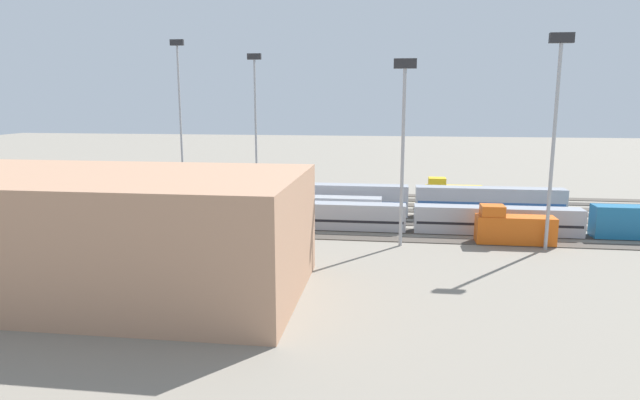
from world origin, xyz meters
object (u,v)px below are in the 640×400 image
Objects in this scene: train_on_track_5 at (233,206)px; light_mast_3 at (403,127)px; light_mast_0 at (179,97)px; light_mast_2 at (255,105)px; light_mast_1 at (556,114)px; train_on_track_4 at (412,201)px; maintenance_shed at (65,231)px; train_on_track_6 at (312,215)px; train_on_track_2 at (452,194)px; train_on_track_7 at (513,228)px.

train_on_track_5 is 32.30m from light_mast_3.
light_mast_2 is at bearing 178.54° from light_mast_0.
light_mast_2 is (47.63, -39.31, 0.74)m from light_mast_1.
light_mast_2 reaches higher than train_on_track_4.
light_mast_3 reaches higher than maintenance_shed.
train_on_track_6 is at bearing -13.08° from light_mast_1.
train_on_track_4 is at bearing -145.95° from train_on_track_6.
light_mast_1 is 1.12× the size of light_mast_3.
train_on_track_2 is at bearing -71.87° from light_mast_1.
train_on_track_4 is 22.14m from light_mast_3.
train_on_track_4 is at bearing 144.81° from light_mast_2.
light_mast_2 reaches higher than train_on_track_6.
train_on_track_7 is (-12.69, 15.00, -0.46)m from train_on_track_4.
light_mast_1 reaches higher than train_on_track_4.
train_on_track_5 is 34.68m from maintenance_shed.
train_on_track_7 is 0.42× the size of light_mast_3.
train_on_track_5 is (35.76, 15.00, -0.14)m from train_on_track_2.
train_on_track_5 is at bearing 10.01° from train_on_track_4.
light_mast_3 is (9.39, 27.97, 13.25)m from train_on_track_2.
train_on_track_2 is at bearing -108.55° from light_mast_3.
light_mast_0 is at bearing -31.86° from light_mast_1.
light_mast_3 is at bearing 71.45° from train_on_track_2.
train_on_track_6 is at bearing 135.25° from light_mast_0.
train_on_track_2 is at bearing 167.21° from light_mast_0.
maintenance_shed is (47.94, 23.77, 3.71)m from train_on_track_7.
light_mast_3 is at bearing 153.81° from train_on_track_5.
light_mast_0 is at bearing -12.79° from train_on_track_2.
train_on_track_4 is at bearing -169.99° from train_on_track_5.
light_mast_3 reaches higher than train_on_track_5.
light_mast_3 is (14.65, 2.97, 13.25)m from train_on_track_7.
light_mast_0 is 0.66× the size of maintenance_shed.
light_mast_1 is 0.95× the size of light_mast_2.
light_mast_1 is at bearing 108.13° from train_on_track_2.
maintenance_shed is at bearing 26.37° from train_on_track_7.
train_on_track_2 is at bearing -126.59° from train_on_track_4.
light_mast_1 is 61.76m from light_mast_2.
light_mast_1 is at bearing 166.92° from train_on_track_6.
train_on_track_4 is 1.00× the size of maintenance_shed.
train_on_track_5 is 1.69× the size of light_mast_2.
train_on_track_2 reaches higher than train_on_track_6.
train_on_track_5 is 1.53× the size of light_mast_0.
train_on_track_7 is at bearing 130.22° from train_on_track_4.
train_on_track_5 is (13.54, -5.00, -0.02)m from train_on_track_6.
light_mast_2 is (16.49, -32.07, 15.67)m from train_on_track_6.
light_mast_0 reaches higher than light_mast_1.
light_mast_3 is 0.50× the size of maintenance_shed.
train_on_track_5 is at bearing 124.98° from light_mast_0.
light_mast_1 is (-8.92, 27.24, 14.82)m from train_on_track_2.
train_on_track_4 is 4.72× the size of train_on_track_7.
train_on_track_2 is at bearing -131.19° from maintenance_shed.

